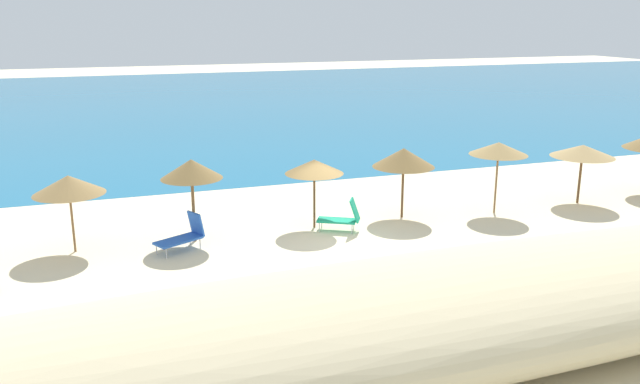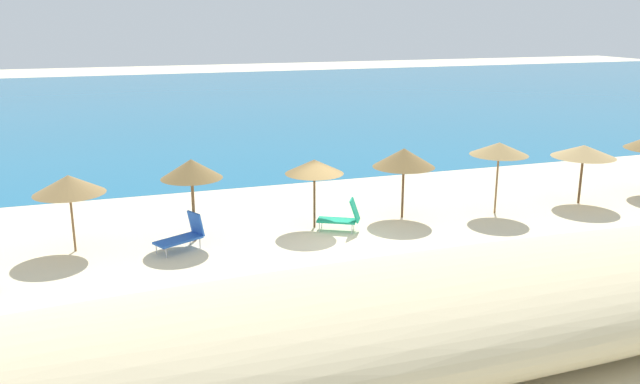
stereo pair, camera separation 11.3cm
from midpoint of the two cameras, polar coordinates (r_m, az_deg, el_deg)
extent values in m
plane|color=beige|center=(21.66, 1.45, -4.16)|extent=(160.00, 160.00, 0.00)
cube|color=#1E6B93|center=(56.85, -11.45, 7.63)|extent=(160.00, 58.40, 0.01)
ellipsoid|color=beige|center=(14.53, 12.04, -10.07)|extent=(37.25, 5.64, 2.11)
cylinder|color=brown|center=(21.68, -20.61, -2.32)|extent=(0.07, 0.07, 2.03)
cone|color=olive|center=(21.38, -20.90, 0.63)|extent=(2.17, 2.17, 0.58)
cylinder|color=brown|center=(21.59, -10.82, -1.34)|extent=(0.10, 0.10, 2.26)
cone|color=olive|center=(21.26, -10.99, 2.00)|extent=(1.98, 1.98, 0.63)
cylinder|color=brown|center=(22.58, -0.35, -0.57)|extent=(0.08, 0.08, 2.08)
cone|color=olive|center=(22.30, -0.35, 2.23)|extent=(2.02, 2.02, 0.49)
cylinder|color=brown|center=(23.92, 7.36, 0.16)|extent=(0.09, 0.09, 2.04)
cone|color=olive|center=(23.64, 7.46, 2.99)|extent=(2.25, 2.25, 0.68)
cylinder|color=brown|center=(25.10, 15.26, 0.83)|extent=(0.07, 0.07, 2.37)
cone|color=#9E7F4C|center=(24.83, 15.46, 3.66)|extent=(2.13, 2.13, 0.46)
cylinder|color=brown|center=(27.52, 21.87, 1.11)|extent=(0.10, 0.10, 2.00)
cone|color=tan|center=(27.29, 22.10, 3.32)|extent=(2.42, 2.42, 0.47)
cube|color=blue|center=(20.98, -12.11, -4.11)|extent=(1.60, 1.25, 0.07)
cube|color=blue|center=(21.22, -10.61, -2.70)|extent=(0.48, 0.67, 0.77)
cylinder|color=silver|center=(20.95, -13.92, -4.82)|extent=(0.04, 0.04, 0.33)
cylinder|color=silver|center=(20.51, -13.10, -5.21)|extent=(0.04, 0.04, 0.33)
cylinder|color=silver|center=(21.58, -11.11, -4.06)|extent=(0.04, 0.04, 0.33)
cylinder|color=silver|center=(21.15, -10.26, -4.42)|extent=(0.04, 0.04, 0.33)
cube|color=#199972|center=(22.42, 1.61, -2.49)|extent=(1.44, 1.14, 0.07)
cube|color=#199972|center=(22.22, 3.20, -1.59)|extent=(0.56, 0.66, 0.78)
cylinder|color=silver|center=(22.80, 0.30, -2.71)|extent=(0.04, 0.04, 0.33)
cylinder|color=silver|center=(22.34, 0.08, -3.09)|extent=(0.04, 0.04, 0.33)
cylinder|color=silver|center=(22.64, 3.11, -2.87)|extent=(0.04, 0.04, 0.33)
cylinder|color=silver|center=(22.18, 2.95, -3.25)|extent=(0.04, 0.04, 0.33)
camera|label=1|loc=(0.06, -89.85, 0.04)|focal=36.75mm
camera|label=2|loc=(0.06, 90.15, -0.04)|focal=36.75mm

